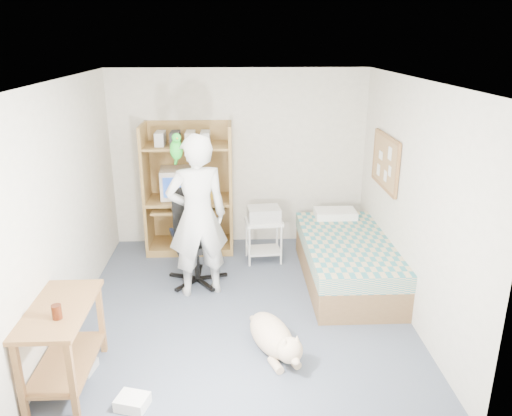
# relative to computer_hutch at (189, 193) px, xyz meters

# --- Properties ---
(floor) EXTENTS (4.00, 4.00, 0.00)m
(floor) POSITION_rel_computer_hutch_xyz_m (0.70, -1.74, -0.82)
(floor) COLOR #4A5465
(floor) RESTS_ON ground
(wall_back) EXTENTS (3.60, 0.02, 2.50)m
(wall_back) POSITION_rel_computer_hutch_xyz_m (0.70, 0.26, 0.43)
(wall_back) COLOR beige
(wall_back) RESTS_ON floor
(wall_right) EXTENTS (0.02, 4.00, 2.50)m
(wall_right) POSITION_rel_computer_hutch_xyz_m (2.50, -1.74, 0.43)
(wall_right) COLOR beige
(wall_right) RESTS_ON floor
(wall_left) EXTENTS (0.02, 4.00, 2.50)m
(wall_left) POSITION_rel_computer_hutch_xyz_m (-1.10, -1.74, 0.43)
(wall_left) COLOR beige
(wall_left) RESTS_ON floor
(ceiling) EXTENTS (3.60, 4.00, 0.02)m
(ceiling) POSITION_rel_computer_hutch_xyz_m (0.70, -1.74, 1.68)
(ceiling) COLOR white
(ceiling) RESTS_ON wall_back
(computer_hutch) EXTENTS (1.20, 0.63, 1.80)m
(computer_hutch) POSITION_rel_computer_hutch_xyz_m (0.00, 0.00, 0.00)
(computer_hutch) COLOR olive
(computer_hutch) RESTS_ON floor
(bed) EXTENTS (1.02, 2.02, 0.66)m
(bed) POSITION_rel_computer_hutch_xyz_m (2.00, -1.12, -0.53)
(bed) COLOR brown
(bed) RESTS_ON floor
(side_desk) EXTENTS (0.50, 1.00, 0.75)m
(side_desk) POSITION_rel_computer_hutch_xyz_m (-0.85, -2.94, -0.33)
(side_desk) COLOR brown
(side_desk) RESTS_ON floor
(corkboard) EXTENTS (0.04, 0.94, 0.66)m
(corkboard) POSITION_rel_computer_hutch_xyz_m (2.47, -0.84, 0.63)
(corkboard) COLOR olive
(corkboard) RESTS_ON wall_right
(office_chair) EXTENTS (0.65, 0.66, 1.15)m
(office_chair) POSITION_rel_computer_hutch_xyz_m (0.14, -1.02, -0.41)
(office_chair) COLOR black
(office_chair) RESTS_ON floor
(person) EXTENTS (0.79, 0.63, 1.91)m
(person) POSITION_rel_computer_hutch_xyz_m (0.21, -1.33, 0.13)
(person) COLOR silver
(person) RESTS_ON floor
(parrot) EXTENTS (0.14, 0.24, 0.39)m
(parrot) POSITION_rel_computer_hutch_xyz_m (0.01, -1.31, 0.93)
(parrot) COLOR #159621
(parrot) RESTS_ON person
(dog) EXTENTS (0.56, 1.01, 0.39)m
(dog) POSITION_rel_computer_hutch_xyz_m (0.99, -2.58, -0.65)
(dog) COLOR #D2B08D
(dog) RESTS_ON floor
(printer_cart) EXTENTS (0.52, 0.43, 0.58)m
(printer_cart) POSITION_rel_computer_hutch_xyz_m (1.01, -0.47, -0.44)
(printer_cart) COLOR silver
(printer_cart) RESTS_ON floor
(printer) EXTENTS (0.45, 0.36, 0.18)m
(printer) POSITION_rel_computer_hutch_xyz_m (1.01, -0.47, -0.15)
(printer) COLOR #ACACA7
(printer) RESTS_ON printer_cart
(crt_monitor) EXTENTS (0.46, 0.48, 0.41)m
(crt_monitor) POSITION_rel_computer_hutch_xyz_m (-0.17, 0.01, 0.15)
(crt_monitor) COLOR beige
(crt_monitor) RESTS_ON computer_hutch
(keyboard) EXTENTS (0.46, 0.20, 0.03)m
(keyboard) POSITION_rel_computer_hutch_xyz_m (-0.00, -0.16, -0.15)
(keyboard) COLOR beige
(keyboard) RESTS_ON computer_hutch
(pencil_cup) EXTENTS (0.08, 0.08, 0.12)m
(pencil_cup) POSITION_rel_computer_hutch_xyz_m (0.33, -0.09, -0.00)
(pencil_cup) COLOR gold
(pencil_cup) RESTS_ON computer_hutch
(drink_glass) EXTENTS (0.08, 0.08, 0.12)m
(drink_glass) POSITION_rel_computer_hutch_xyz_m (-0.80, -3.11, -0.01)
(drink_glass) COLOR #3B1609
(drink_glass) RESTS_ON side_desk
(floor_box_a) EXTENTS (0.30, 0.26, 0.10)m
(floor_box_a) POSITION_rel_computer_hutch_xyz_m (-0.23, -3.28, -0.77)
(floor_box_a) COLOR white
(floor_box_a) RESTS_ON floor
(floor_box_b) EXTENTS (0.22, 0.25, 0.08)m
(floor_box_b) POSITION_rel_computer_hutch_xyz_m (-0.76, -2.79, -0.78)
(floor_box_b) COLOR #AAAAA5
(floor_box_b) RESTS_ON floor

